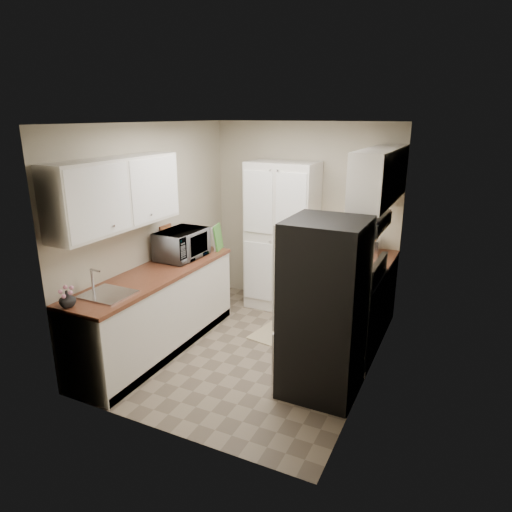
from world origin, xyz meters
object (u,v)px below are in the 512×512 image
(microwave, at_px, (182,244))
(wine_bottle, at_px, (198,241))
(pantry_cabinet, at_px, (282,237))
(refrigerator, at_px, (324,309))
(toaster_oven, at_px, (368,246))
(electric_range, at_px, (348,314))

(microwave, relative_size, wine_bottle, 2.42)
(pantry_cabinet, distance_m, refrigerator, 2.07)
(pantry_cabinet, height_order, wine_bottle, pantry_cabinet)
(refrigerator, relative_size, toaster_oven, 4.56)
(toaster_oven, bearing_deg, refrigerator, -94.85)
(microwave, relative_size, toaster_oven, 1.67)
(pantry_cabinet, relative_size, electric_range, 1.77)
(electric_range, distance_m, wine_bottle, 2.07)
(pantry_cabinet, bearing_deg, microwave, -125.08)
(pantry_cabinet, bearing_deg, wine_bottle, -134.26)
(pantry_cabinet, relative_size, toaster_oven, 5.37)
(microwave, bearing_deg, refrigerator, -105.07)
(pantry_cabinet, distance_m, wine_bottle, 1.16)
(electric_range, height_order, refrigerator, refrigerator)
(electric_range, bearing_deg, microwave, -173.15)
(electric_range, bearing_deg, toaster_oven, 90.85)
(microwave, height_order, wine_bottle, microwave)
(refrigerator, relative_size, microwave, 2.73)
(pantry_cabinet, xyz_separation_m, electric_range, (1.17, -0.93, -0.52))
(wine_bottle, relative_size, toaster_oven, 0.69)
(pantry_cabinet, relative_size, microwave, 3.21)
(pantry_cabinet, xyz_separation_m, microwave, (-0.82, -1.16, 0.09))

